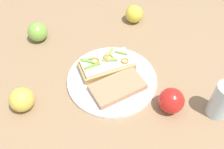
% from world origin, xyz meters
% --- Properties ---
extents(ground_plane, '(2.00, 2.00, 0.00)m').
position_xyz_m(ground_plane, '(0.00, 0.00, 0.00)').
color(ground_plane, '#927150').
rests_on(ground_plane, ground).
extents(plate, '(0.30, 0.30, 0.01)m').
position_xyz_m(plate, '(0.00, 0.00, 0.01)').
color(plate, white).
rests_on(plate, ground_plane).
extents(sandwich, '(0.20, 0.13, 0.05)m').
position_xyz_m(sandwich, '(-0.01, -0.05, 0.03)').
color(sandwich, tan).
rests_on(sandwich, plate).
extents(bread_slice_side, '(0.18, 0.11, 0.02)m').
position_xyz_m(bread_slice_side, '(0.01, 0.05, 0.02)').
color(bread_slice_side, tan).
rests_on(bread_slice_side, plate).
extents(apple_0, '(0.08, 0.08, 0.08)m').
position_xyz_m(apple_0, '(0.28, -0.08, 0.04)').
color(apple_0, gold).
rests_on(apple_0, ground_plane).
extents(apple_1, '(0.08, 0.08, 0.08)m').
position_xyz_m(apple_1, '(-0.08, 0.19, 0.04)').
color(apple_1, red).
rests_on(apple_1, ground_plane).
extents(apple_2, '(0.10, 0.10, 0.07)m').
position_xyz_m(apple_2, '(0.10, -0.33, 0.04)').
color(apple_2, '#79B042').
rests_on(apple_2, ground_plane).
extents(apple_3, '(0.07, 0.07, 0.07)m').
position_xyz_m(apple_3, '(-0.26, -0.20, 0.04)').
color(apple_3, gold).
rests_on(apple_3, ground_plane).
extents(drinking_glass, '(0.06, 0.06, 0.12)m').
position_xyz_m(drinking_glass, '(-0.18, 0.29, 0.06)').
color(drinking_glass, silver).
rests_on(drinking_glass, ground_plane).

